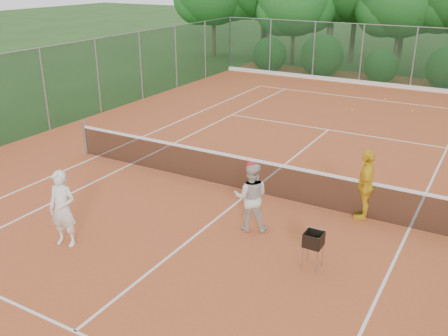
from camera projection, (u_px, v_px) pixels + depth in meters
The scene contains 12 objects.
ground at pixel (250, 193), 13.39m from camera, with size 120.00×120.00×0.00m, color #234518.
clay_court at pixel (250, 192), 13.39m from camera, with size 18.00×36.00×0.02m, color #B55329.
tennis_net at pixel (251, 174), 13.19m from camera, with size 11.97×0.10×1.10m.
player_white at pixel (63, 209), 10.55m from camera, with size 0.62×0.40×1.69m, color white.
player_center_grp at pixel (251, 197), 11.18m from camera, with size 0.97×0.87×1.65m.
player_yellow at pixel (366, 184), 11.70m from camera, with size 1.01×0.42×1.72m, color yellow.
ball_hopper at pixel (314, 240), 9.77m from camera, with size 0.34×0.34×0.79m.
stray_ball_a at pixel (352, 109), 21.11m from camera, with size 0.07×0.07×0.07m, color #C9D631.
stray_ball_b at pixel (412, 111), 20.92m from camera, with size 0.07×0.07×0.07m, color #CDF037.
stray_ball_c at pixel (385, 99), 22.79m from camera, with size 0.07×0.07×0.07m, color #D3E134.
court_markings at pixel (250, 192), 13.38m from camera, with size 11.03×23.83×0.01m.
fence_back at pixel (387, 56), 24.91m from camera, with size 18.07×0.07×3.00m.
Camera 1 is at (5.44, -10.93, 5.58)m, focal length 40.00 mm.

